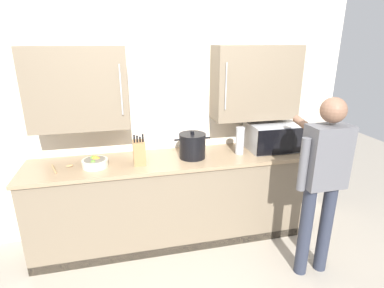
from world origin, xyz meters
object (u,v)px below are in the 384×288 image
(microwave_oven, at_px, (271,136))
(stock_pot, at_px, (192,146))
(fruit_bowl, at_px, (95,162))
(thermos_flask, at_px, (240,141))
(wooden_spoon, at_px, (62,167))
(knife_block, at_px, (139,152))
(person_figure, at_px, (323,174))

(microwave_oven, distance_m, stock_pot, 0.87)
(microwave_oven, xyz_separation_m, fruit_bowl, (-1.78, -0.08, -0.10))
(thermos_flask, xyz_separation_m, wooden_spoon, (-1.70, 0.02, -0.13))
(fruit_bowl, relative_size, wooden_spoon, 1.14)
(stock_pot, xyz_separation_m, knife_block, (-0.52, -0.04, -0.01))
(person_figure, bearing_deg, fruit_bowl, 158.56)
(fruit_bowl, bearing_deg, microwave_oven, 2.50)
(stock_pot, bearing_deg, fruit_bowl, -178.46)
(knife_block, bearing_deg, thermos_flask, 1.99)
(fruit_bowl, relative_size, person_figure, 0.15)
(thermos_flask, relative_size, person_figure, 0.17)
(stock_pot, height_order, person_figure, person_figure)
(stock_pot, height_order, thermos_flask, thermos_flask)
(microwave_oven, distance_m, person_figure, 0.81)
(microwave_oven, height_order, wooden_spoon, microwave_oven)
(wooden_spoon, relative_size, knife_block, 0.69)
(fruit_bowl, bearing_deg, wooden_spoon, 172.99)
(fruit_bowl, distance_m, knife_block, 0.41)
(fruit_bowl, bearing_deg, person_figure, -21.44)
(thermos_flask, relative_size, knife_block, 0.94)
(wooden_spoon, xyz_separation_m, knife_block, (0.69, -0.05, 0.10))
(thermos_flask, bearing_deg, knife_block, -178.01)
(microwave_oven, distance_m, knife_block, 1.39)
(fruit_bowl, xyz_separation_m, thermos_flask, (1.41, 0.02, 0.10))
(stock_pot, distance_m, wooden_spoon, 1.21)
(microwave_oven, xyz_separation_m, knife_block, (-1.38, -0.10, -0.03))
(stock_pot, bearing_deg, knife_block, -175.26)
(thermos_flask, bearing_deg, person_figure, -59.57)
(stock_pot, distance_m, person_figure, 1.19)
(microwave_oven, height_order, knife_block, knife_block)
(fruit_bowl, xyz_separation_m, wooden_spoon, (-0.29, 0.04, -0.03))
(thermos_flask, relative_size, wooden_spoon, 1.37)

